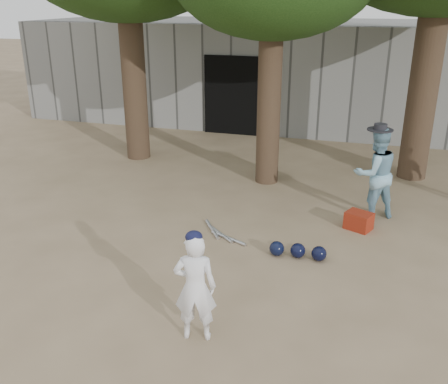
% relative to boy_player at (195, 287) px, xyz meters
% --- Properties ---
extents(ground, '(70.00, 70.00, 0.00)m').
position_rel_boy_player_xyz_m(ground, '(-0.92, 1.21, -0.66)').
color(ground, '#937C5E').
rests_on(ground, ground).
extents(boy_player, '(0.55, 0.42, 1.33)m').
position_rel_boy_player_xyz_m(boy_player, '(0.00, 0.00, 0.00)').
color(boy_player, white).
rests_on(boy_player, ground).
extents(spectator_blue, '(1.00, 0.94, 1.64)m').
position_rel_boy_player_xyz_m(spectator_blue, '(1.87, 4.14, 0.15)').
color(spectator_blue, '#86B8CF').
rests_on(spectator_blue, ground).
extents(red_bag, '(0.51, 0.46, 0.30)m').
position_rel_boy_player_xyz_m(red_bag, '(1.68, 3.53, -0.51)').
color(red_bag, maroon).
rests_on(red_bag, ground).
extents(back_building, '(16.00, 5.24, 3.00)m').
position_rel_boy_player_xyz_m(back_building, '(-0.92, 11.54, 0.84)').
color(back_building, gray).
rests_on(back_building, ground).
extents(helmet_row, '(0.87, 0.26, 0.23)m').
position_rel_boy_player_xyz_m(helmet_row, '(0.84, 2.22, -0.55)').
color(helmet_row, black).
rests_on(helmet_row, ground).
extents(bat_pile, '(0.92, 0.73, 0.06)m').
position_rel_boy_player_xyz_m(bat_pile, '(-0.51, 2.62, -0.64)').
color(bat_pile, '#B4B6BB').
rests_on(bat_pile, ground).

